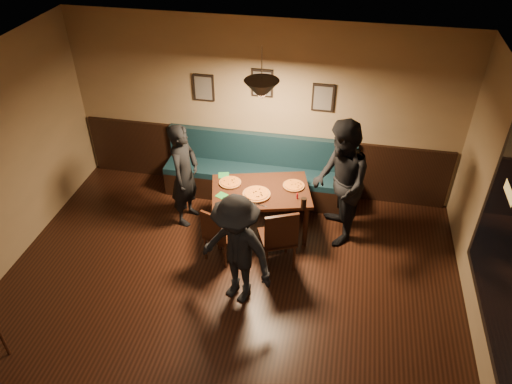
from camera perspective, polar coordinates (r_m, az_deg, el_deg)
floor at (r=5.82m, az=-6.15°, el=-19.05°), size 7.00×7.00×0.00m
ceiling at (r=3.88m, az=-8.77°, el=5.44°), size 7.00×7.00×0.00m
wall_back at (r=7.53m, az=0.75°, el=9.56°), size 6.00×0.00×6.00m
wainscot at (r=7.94m, az=0.66°, el=3.64°), size 5.88×0.06×1.00m
booth_bench at (r=7.72m, az=0.29°, el=2.59°), size 3.00×0.60×1.00m
picture_left at (r=7.57m, az=-6.13°, el=12.04°), size 0.32×0.04×0.42m
picture_center at (r=7.31m, az=0.73°, el=12.62°), size 0.32×0.04×0.42m
picture_right at (r=7.28m, az=7.83°, el=10.87°), size 0.32×0.04×0.42m
pendant_lamp at (r=6.11m, az=0.66°, el=11.84°), size 0.44×0.44×0.25m
dining_table at (r=7.09m, az=0.56°, el=-2.19°), size 1.55×1.20×0.73m
chair_near_left at (r=6.64m, az=-4.08°, el=-4.77°), size 0.48×0.48×0.85m
chair_near_right at (r=6.47m, az=2.49°, el=-5.14°), size 0.58×0.58×0.99m
diner_left at (r=7.13m, az=-8.36°, el=1.98°), size 0.46×0.63×1.61m
diner_right at (r=6.75m, az=9.79°, el=0.96°), size 0.88×1.03×1.86m
diner_front at (r=5.85m, az=-2.28°, el=-6.89°), size 1.14×0.92×1.54m
pizza_a at (r=7.00m, az=-3.05°, el=1.11°), size 0.38×0.38×0.04m
pizza_b at (r=6.75m, az=0.07°, el=-0.25°), size 0.44×0.44×0.04m
pizza_c at (r=6.95m, az=4.43°, el=0.75°), size 0.31×0.31×0.04m
soda_glass at (r=6.52m, az=5.59°, el=-1.32°), size 0.09×0.09×0.16m
tabasco_bottle at (r=6.70m, az=4.85°, el=-0.40°), size 0.03×0.03×0.11m
napkin_a at (r=7.19m, az=-3.79°, el=1.97°), size 0.19×0.19×0.01m
napkin_b at (r=6.78m, az=-4.04°, el=-0.41°), size 0.18×0.18×0.01m
cutlery_set at (r=6.60m, az=-0.17°, el=-1.46°), size 0.17×0.05×0.00m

